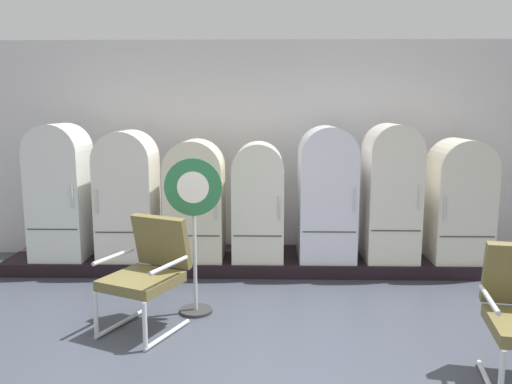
{
  "coord_description": "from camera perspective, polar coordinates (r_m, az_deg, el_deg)",
  "views": [
    {
      "loc": [
        0.09,
        -3.2,
        1.98
      ],
      "look_at": [
        -0.04,
        2.75,
        0.99
      ],
      "focal_mm": 36.45,
      "sensor_mm": 36.0,
      "label": 1
    }
  ],
  "objects": [
    {
      "name": "refrigerator_5",
      "position": [
        6.37,
        14.57,
        0.45
      ],
      "size": [
        0.61,
        0.69,
        1.62
      ],
      "color": "silver",
      "rests_on": "display_plinth"
    },
    {
      "name": "display_plinth",
      "position": [
        6.51,
        0.38,
        -7.55
      ],
      "size": [
        6.12,
        0.95,
        0.15
      ],
      "primitive_type": "cube",
      "color": "black",
      "rests_on": "ground"
    },
    {
      "name": "refrigerator_6",
      "position": [
        6.61,
        21.41,
        -0.49
      ],
      "size": [
        0.67,
        0.66,
        1.45
      ],
      "color": "silver",
      "rests_on": "display_plinth"
    },
    {
      "name": "refrigerator_3",
      "position": [
        6.21,
        0.23,
        -0.62
      ],
      "size": [
        0.6,
        0.67,
        1.4
      ],
      "color": "silver",
      "rests_on": "display_plinth"
    },
    {
      "name": "back_wall",
      "position": [
        6.89,
        0.47,
        4.76
      ],
      "size": [
        11.76,
        0.12,
        2.81
      ],
      "color": "silver",
      "rests_on": "ground"
    },
    {
      "name": "sign_stand",
      "position": [
        4.95,
        -6.8,
        -4.41
      ],
      "size": [
        0.54,
        0.32,
        1.5
      ],
      "color": "#2D2D30",
      "rests_on": "ground"
    },
    {
      "name": "refrigerator_0",
      "position": [
        6.66,
        -20.66,
        0.51
      ],
      "size": [
        0.64,
        0.65,
        1.62
      ],
      "color": "silver",
      "rests_on": "display_plinth"
    },
    {
      "name": "refrigerator_1",
      "position": [
        6.41,
        -13.91,
        0.08
      ],
      "size": [
        0.67,
        0.65,
        1.54
      ],
      "color": "silver",
      "rests_on": "display_plinth"
    },
    {
      "name": "refrigerator_4",
      "position": [
        6.26,
        7.76,
        0.33
      ],
      "size": [
        0.66,
        0.73,
        1.59
      ],
      "color": "white",
      "rests_on": "display_plinth"
    },
    {
      "name": "armchair_left",
      "position": [
        4.77,
        -11.73,
        -8.21
      ],
      "size": [
        0.82,
        0.88,
        1.0
      ],
      "color": "silver",
      "rests_on": "ground"
    },
    {
      "name": "refrigerator_2",
      "position": [
        6.25,
        -6.71,
        -0.52
      ],
      "size": [
        0.68,
        0.63,
        1.43
      ],
      "color": "beige",
      "rests_on": "display_plinth"
    }
  ]
}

